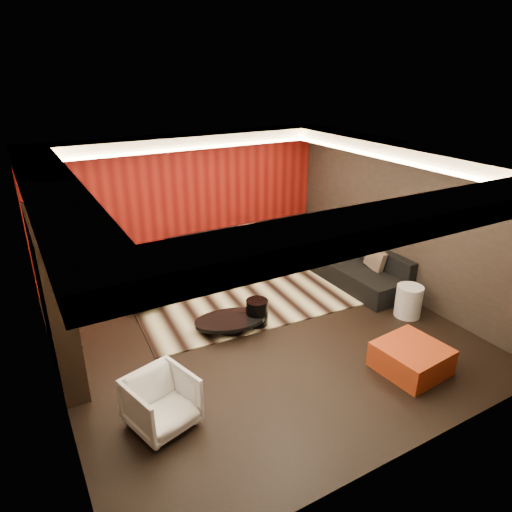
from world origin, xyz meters
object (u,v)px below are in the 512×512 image
white_side_table (409,301)px  armchair (162,402)px  orange_ottoman (411,358)px  sectional_sofa (286,257)px  drum_stool (257,312)px  coffee_table (231,324)px

white_side_table → armchair: bearing=-174.6°
orange_ottoman → armchair: armchair is taller
armchair → sectional_sofa: size_ratio=0.20×
orange_ottoman → sectional_sofa: 3.82m
white_side_table → sectional_sofa: (-0.77, 2.68, -0.01)m
white_side_table → orange_ottoman: size_ratio=0.64×
drum_stool → white_side_table: 2.61m
sectional_sofa → white_side_table: bearing=-74.1°
drum_stool → armchair: 2.56m
coffee_table → white_side_table: size_ratio=2.13×
coffee_table → drum_stool: bearing=-7.2°
white_side_table → orange_ottoman: (-1.12, -1.12, -0.08)m
armchair → sectional_sofa: (3.76, 3.11, -0.07)m
orange_ottoman → white_side_table: bearing=45.1°
white_side_table → sectional_sofa: 2.79m
white_side_table → armchair: 4.54m
sectional_sofa → armchair: bearing=-140.4°
drum_stool → armchair: bearing=-145.7°
drum_stool → white_side_table: (2.41, -1.01, 0.04)m
drum_stool → white_side_table: bearing=-22.8°
orange_ottoman → sectional_sofa: bearing=84.7°
white_side_table → orange_ottoman: 1.58m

